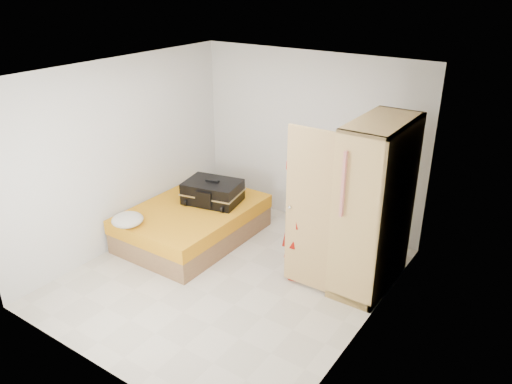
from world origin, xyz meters
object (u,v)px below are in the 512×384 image
Objects in this scene: round_cushion at (127,220)px; bed at (193,223)px; wardrobe at (369,211)px; person at (300,218)px; suitcase at (213,192)px.

bed is at bearing 68.99° from round_cushion.
person is at bearing -159.39° from wardrobe.
suitcase is at bearing 67.10° from person.
wardrobe reaches higher than bed.
person is at bearing -21.33° from suitcase.
person is 1.63m from suitcase.
bed is at bearing -123.33° from suitcase.
wardrobe is at bearing -82.74° from person.
bed is 1.81m from person.
person reaches higher than bed.
person reaches higher than round_cushion.
wardrobe is 1.32× the size of person.
wardrobe reaches higher than suitcase.
suitcase is 1.31m from round_cushion.
person is 3.78× the size of round_cushion.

